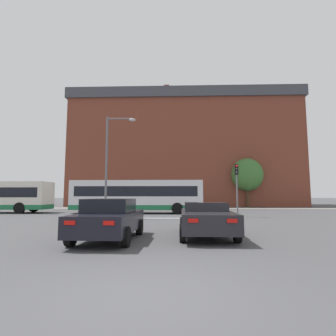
# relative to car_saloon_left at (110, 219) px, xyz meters

# --- Properties ---
(ground_plane) EXTENTS (400.00, 400.00, 0.00)m
(ground_plane) POSITION_rel_car_saloon_left_xyz_m (1.98, -5.27, -0.76)
(ground_plane) COLOR #474749
(stop_line_strip) EXTENTS (7.39, 0.30, 0.01)m
(stop_line_strip) POSITION_rel_car_saloon_left_xyz_m (1.98, 9.41, -0.76)
(stop_line_strip) COLOR silver
(stop_line_strip) RESTS_ON ground_plane
(far_pavement) EXTENTS (68.22, 2.50, 0.01)m
(far_pavement) POSITION_rel_car_saloon_left_xyz_m (1.98, 24.46, -0.76)
(far_pavement) COLOR gray
(far_pavement) RESTS_ON ground_plane
(brick_civic_building) EXTENTS (36.56, 16.21, 20.49)m
(brick_civic_building) POSITION_rel_car_saloon_left_xyz_m (3.72, 36.36, 8.37)
(brick_civic_building) COLOR brown
(brick_civic_building) RESTS_ON ground_plane
(car_saloon_left) EXTENTS (2.07, 4.29, 1.49)m
(car_saloon_left) POSITION_rel_car_saloon_left_xyz_m (0.00, 0.00, 0.00)
(car_saloon_left) COLOR black
(car_saloon_left) RESTS_ON ground_plane
(car_roadster_right) EXTENTS (2.16, 4.73, 1.33)m
(car_roadster_right) POSITION_rel_car_saloon_left_xyz_m (3.62, 1.06, -0.07)
(car_roadster_right) COLOR #232328
(car_roadster_right) RESTS_ON ground_plane
(bus_crossing_lead) EXTENTS (12.00, 2.69, 3.01)m
(bus_crossing_lead) POSITION_rel_car_saloon_left_xyz_m (-1.22, 14.77, 0.85)
(bus_crossing_lead) COLOR silver
(bus_crossing_lead) RESTS_ON ground_plane
(traffic_light_near_right) EXTENTS (0.26, 0.31, 4.03)m
(traffic_light_near_right) POSITION_rel_car_saloon_left_xyz_m (7.09, 10.67, 1.96)
(traffic_light_near_right) COLOR slate
(traffic_light_near_right) RESTS_ON ground_plane
(traffic_light_far_left) EXTENTS (0.26, 0.31, 3.69)m
(traffic_light_far_left) POSITION_rel_car_saloon_left_xyz_m (-3.28, 23.61, 1.75)
(traffic_light_far_left) COLOR slate
(traffic_light_far_left) RESTS_ON ground_plane
(street_lamp_junction) EXTENTS (2.22, 0.36, 7.56)m
(street_lamp_junction) POSITION_rel_car_saloon_left_xyz_m (-2.40, 9.50, 3.84)
(street_lamp_junction) COLOR slate
(street_lamp_junction) RESTS_ON ground_plane
(pedestrian_waiting) EXTENTS (0.46, 0.40, 1.73)m
(pedestrian_waiting) POSITION_rel_car_saloon_left_xyz_m (-6.94, 23.68, 0.25)
(pedestrian_waiting) COLOR brown
(pedestrian_waiting) RESTS_ON ground_plane
(tree_by_building) EXTENTS (4.47, 4.47, 6.98)m
(tree_by_building) POSITION_rel_car_saloon_left_xyz_m (12.56, 28.10, 3.86)
(tree_by_building) COLOR #4C3823
(tree_by_building) RESTS_ON ground_plane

